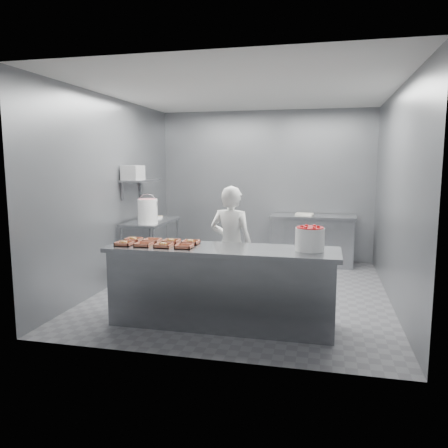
{
  "coord_description": "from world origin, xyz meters",
  "views": [
    {
      "loc": [
        1.11,
        -6.01,
        1.85
      ],
      "look_at": [
        -0.24,
        -0.2,
        1.0
      ],
      "focal_mm": 35.0,
      "sensor_mm": 36.0,
      "label": 1
    }
  ],
  "objects_px": {
    "back_counter": "(312,240)",
    "strawberry_tub": "(310,238)",
    "tray_3": "(184,246)",
    "appliance": "(133,173)",
    "glaze_bucket": "(148,211)",
    "tray_4": "(133,240)",
    "tray_0": "(124,243)",
    "tray_1": "(144,244)",
    "worker": "(231,245)",
    "tray_5": "(152,241)",
    "tray_6": "(171,241)",
    "tray_2": "(164,245)",
    "tray_7": "(191,242)",
    "service_counter": "(222,286)",
    "prep_table": "(151,239)"
  },
  "relations": [
    {
      "from": "tray_6",
      "to": "tray_4",
      "type": "bearing_deg",
      "value": 180.0
    },
    {
      "from": "tray_3",
      "to": "tray_5",
      "type": "relative_size",
      "value": 1.0
    },
    {
      "from": "tray_5",
      "to": "tray_6",
      "type": "height_order",
      "value": "tray_6"
    },
    {
      "from": "tray_1",
      "to": "tray_5",
      "type": "relative_size",
      "value": 1.0
    },
    {
      "from": "tray_3",
      "to": "appliance",
      "type": "bearing_deg",
      "value": 128.21
    },
    {
      "from": "back_counter",
      "to": "tray_5",
      "type": "distance_m",
      "value": 3.62
    },
    {
      "from": "service_counter",
      "to": "tray_5",
      "type": "height_order",
      "value": "tray_5"
    },
    {
      "from": "tray_1",
      "to": "tray_6",
      "type": "bearing_deg",
      "value": 46.77
    },
    {
      "from": "tray_2",
      "to": "appliance",
      "type": "xyz_separation_m",
      "value": [
        -1.18,
        1.81,
        0.76
      ]
    },
    {
      "from": "tray_3",
      "to": "tray_5",
      "type": "height_order",
      "value": "same"
    },
    {
      "from": "tray_3",
      "to": "worker",
      "type": "bearing_deg",
      "value": 69.8
    },
    {
      "from": "prep_table",
      "to": "strawberry_tub",
      "type": "relative_size",
      "value": 3.88
    },
    {
      "from": "tray_1",
      "to": "worker",
      "type": "xyz_separation_m",
      "value": [
        0.82,
        0.91,
        -0.15
      ]
    },
    {
      "from": "tray_3",
      "to": "glaze_bucket",
      "type": "xyz_separation_m",
      "value": [
        -1.16,
        1.72,
        0.18
      ]
    },
    {
      "from": "tray_4",
      "to": "tray_1",
      "type": "bearing_deg",
      "value": -46.05
    },
    {
      "from": "tray_1",
      "to": "tray_3",
      "type": "height_order",
      "value": "same"
    },
    {
      "from": "tray_2",
      "to": "tray_7",
      "type": "xyz_separation_m",
      "value": [
        0.24,
        0.25,
        0.0
      ]
    },
    {
      "from": "tray_4",
      "to": "strawberry_tub",
      "type": "bearing_deg",
      "value": -2.23
    },
    {
      "from": "tray_4",
      "to": "strawberry_tub",
      "type": "xyz_separation_m",
      "value": [
        2.08,
        -0.08,
        0.11
      ]
    },
    {
      "from": "tray_2",
      "to": "tray_6",
      "type": "height_order",
      "value": "same"
    },
    {
      "from": "tray_3",
      "to": "tray_5",
      "type": "bearing_deg",
      "value": 152.29
    },
    {
      "from": "appliance",
      "to": "tray_5",
      "type": "bearing_deg",
      "value": -53.9
    },
    {
      "from": "glaze_bucket",
      "to": "worker",
      "type": "bearing_deg",
      "value": -28.4
    },
    {
      "from": "tray_0",
      "to": "tray_1",
      "type": "relative_size",
      "value": 1.0
    },
    {
      "from": "glaze_bucket",
      "to": "appliance",
      "type": "relative_size",
      "value": 1.52
    },
    {
      "from": "tray_5",
      "to": "appliance",
      "type": "distance_m",
      "value": 1.97
    },
    {
      "from": "glaze_bucket",
      "to": "appliance",
      "type": "xyz_separation_m",
      "value": [
        -0.27,
        0.09,
        0.58
      ]
    },
    {
      "from": "tray_2",
      "to": "tray_7",
      "type": "height_order",
      "value": "same"
    },
    {
      "from": "tray_0",
      "to": "tray_6",
      "type": "bearing_deg",
      "value": 27.71
    },
    {
      "from": "tray_1",
      "to": "tray_5",
      "type": "height_order",
      "value": "same"
    },
    {
      "from": "prep_table",
      "to": "tray_2",
      "type": "xyz_separation_m",
      "value": [
        1.01,
        -2.08,
        0.33
      ]
    },
    {
      "from": "tray_0",
      "to": "tray_6",
      "type": "distance_m",
      "value": 0.54
    },
    {
      "from": "tray_0",
      "to": "glaze_bucket",
      "type": "xyz_separation_m",
      "value": [
        -0.43,
        1.72,
        0.18
      ]
    },
    {
      "from": "tray_4",
      "to": "strawberry_tub",
      "type": "height_order",
      "value": "strawberry_tub"
    },
    {
      "from": "tray_5",
      "to": "tray_1",
      "type": "bearing_deg",
      "value": -90.0
    },
    {
      "from": "tray_6",
      "to": "tray_7",
      "type": "xyz_separation_m",
      "value": [
        0.24,
        0.0,
        0.0
      ]
    },
    {
      "from": "tray_0",
      "to": "tray_2",
      "type": "height_order",
      "value": "same"
    },
    {
      "from": "prep_table",
      "to": "tray_4",
      "type": "distance_m",
      "value": 1.93
    },
    {
      "from": "service_counter",
      "to": "appliance",
      "type": "height_order",
      "value": "appliance"
    },
    {
      "from": "tray_1",
      "to": "tray_5",
      "type": "bearing_deg",
      "value": 90.0
    },
    {
      "from": "tray_1",
      "to": "tray_5",
      "type": "distance_m",
      "value": 0.25
    },
    {
      "from": "service_counter",
      "to": "strawberry_tub",
      "type": "bearing_deg",
      "value": 2.68
    },
    {
      "from": "worker",
      "to": "tray_3",
      "type": "bearing_deg",
      "value": 77.43
    },
    {
      "from": "tray_4",
      "to": "glaze_bucket",
      "type": "xyz_separation_m",
      "value": [
        -0.43,
        1.47,
        0.18
      ]
    },
    {
      "from": "back_counter",
      "to": "strawberry_tub",
      "type": "relative_size",
      "value": 4.85
    },
    {
      "from": "tray_4",
      "to": "glaze_bucket",
      "type": "height_order",
      "value": "glaze_bucket"
    },
    {
      "from": "glaze_bucket",
      "to": "back_counter",
      "type": "bearing_deg",
      "value": 34.01
    },
    {
      "from": "service_counter",
      "to": "tray_1",
      "type": "height_order",
      "value": "tray_1"
    },
    {
      "from": "service_counter",
      "to": "tray_2",
      "type": "height_order",
      "value": "tray_2"
    },
    {
      "from": "tray_2",
      "to": "glaze_bucket",
      "type": "relative_size",
      "value": 0.4
    }
  ]
}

